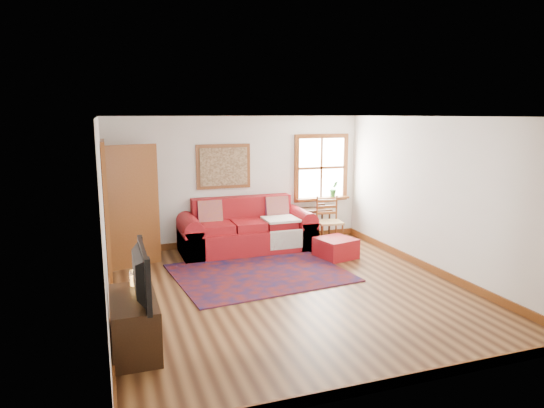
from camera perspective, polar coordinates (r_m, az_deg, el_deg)
name	(u,v)px	position (r m, az deg, el deg)	size (l,w,h in m)	color
ground	(289,290)	(7.21, 2.03, -10.06)	(5.50, 5.50, 0.00)	#3B2010
room_envelope	(289,178)	(6.82, 2.07, 3.09)	(5.04, 5.54, 2.52)	silver
window	(323,175)	(10.01, 6.00, 3.47)	(1.18, 0.20, 1.38)	white
doorway	(123,206)	(8.20, -17.14, -0.22)	(0.89, 1.08, 2.14)	black
framed_artwork	(224,167)	(9.30, -5.72, 4.41)	(1.05, 0.07, 0.85)	brown
persian_rug	(259,273)	(7.91, -1.49, -8.08)	(2.64, 2.11, 0.02)	#5B130D
red_leather_sofa	(247,233)	(9.17, -3.01, -3.43)	(2.49, 1.03, 0.97)	maroon
red_ottoman	(336,248)	(8.78, 7.51, -5.14)	(0.61, 0.61, 0.35)	maroon
side_table	(315,214)	(9.76, 5.13, -1.23)	(0.56, 0.42, 0.67)	#311D10
ladder_back_chair	(329,220)	(9.43, 6.69, -1.83)	(0.51, 0.49, 0.97)	tan
media_cabinet	(134,323)	(5.62, -15.89, -13.36)	(0.48, 1.07, 0.59)	#311D10
television	(134,274)	(5.33, -15.93, -7.93)	(1.02, 0.13, 0.59)	black
candle_hurricane	(135,279)	(5.84, -15.81, -8.44)	(0.12, 0.12, 0.18)	silver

